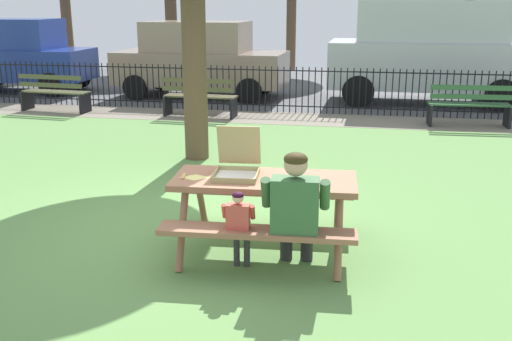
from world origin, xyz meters
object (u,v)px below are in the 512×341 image
(park_bench_center, at_px, (200,98))
(park_bench_right, at_px, (469,106))
(pizza_box_open, at_px, (237,164))
(park_bench_left, at_px, (54,93))
(pizza_slice_on_table, at_px, (193,177))
(child_at_table, at_px, (239,223))
(parked_car_left, at_px, (19,55))
(parked_car_right, at_px, (429,50))
(picnic_table_foreground, at_px, (264,195))
(adult_at_table, at_px, (295,207))
(parked_car_center, at_px, (200,58))

(park_bench_center, relative_size, park_bench_right, 1.00)
(pizza_box_open, relative_size, park_bench_left, 0.33)
(pizza_slice_on_table, distance_m, child_at_table, 0.76)
(park_bench_left, bearing_deg, parked_car_left, 132.78)
(park_bench_left, relative_size, parked_car_right, 0.34)
(picnic_table_foreground, xyz_separation_m, pizza_box_open, (-0.28, 0.06, 0.29))
(pizza_box_open, relative_size, pizza_slice_on_table, 2.03)
(adult_at_table, distance_m, park_bench_right, 7.74)
(pizza_slice_on_table, relative_size, park_bench_center, 0.17)
(parked_car_left, bearing_deg, adult_at_table, -48.25)
(parked_car_left, bearing_deg, park_bench_right, -13.19)
(park_bench_right, xyz_separation_m, parked_car_center, (-6.35, 2.71, 0.59))
(parked_car_left, height_order, parked_car_center, parked_car_left)
(adult_at_table, height_order, parked_car_right, parked_car_right)
(picnic_table_foreground, height_order, parked_car_center, parked_car_center)
(pizza_slice_on_table, distance_m, park_bench_left, 8.74)
(pizza_slice_on_table, xyz_separation_m, park_bench_right, (3.70, 6.91, -0.36))
(park_bench_center, relative_size, parked_car_left, 0.41)
(adult_at_table, bearing_deg, parked_car_center, 110.43)
(pizza_slice_on_table, xyz_separation_m, adult_at_table, (1.06, -0.37, -0.12))
(parked_car_center, bearing_deg, parked_car_right, -0.01)
(pizza_box_open, height_order, parked_car_right, parked_car_right)
(pizza_box_open, bearing_deg, adult_at_table, -39.41)
(parked_car_left, xyz_separation_m, parked_car_right, (10.93, -0.00, 0.29))
(pizza_box_open, distance_m, parked_car_center, 9.94)
(pizza_slice_on_table, height_order, parked_car_right, parked_car_right)
(adult_at_table, bearing_deg, park_bench_right, 70.10)
(park_bench_center, bearing_deg, adult_at_table, -67.78)
(pizza_box_open, relative_size, child_at_table, 0.67)
(picnic_table_foreground, distance_m, park_bench_left, 9.10)
(child_at_table, height_order, parked_car_center, parked_car_center)
(child_at_table, relative_size, park_bench_right, 0.50)
(picnic_table_foreground, distance_m, park_bench_center, 7.28)
(picnic_table_foreground, bearing_deg, child_at_table, -104.30)
(picnic_table_foreground, height_order, pizza_box_open, pizza_box_open)
(pizza_slice_on_table, height_order, parked_car_center, parked_car_center)
(park_bench_right, relative_size, parked_car_left, 0.41)
(pizza_slice_on_table, relative_size, parked_car_right, 0.06)
(pizza_slice_on_table, bearing_deg, picnic_table_foreground, 8.99)
(child_at_table, distance_m, parked_car_center, 10.56)
(pizza_box_open, bearing_deg, pizza_slice_on_table, -158.11)
(park_bench_center, relative_size, parked_car_center, 0.36)
(pizza_box_open, xyz_separation_m, adult_at_table, (0.65, -0.54, -0.23))
(park_bench_center, bearing_deg, child_at_table, -71.42)
(picnic_table_foreground, height_order, pizza_slice_on_table, pizza_slice_on_table)
(pizza_box_open, xyz_separation_m, child_at_table, (0.15, -0.60, -0.39))
(park_bench_right, xyz_separation_m, parked_car_right, (-0.62, 2.71, 0.89))
(adult_at_table, height_order, child_at_table, adult_at_table)
(pizza_slice_on_table, xyz_separation_m, child_at_table, (0.56, -0.43, -0.28))
(adult_at_table, relative_size, parked_car_center, 0.27)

